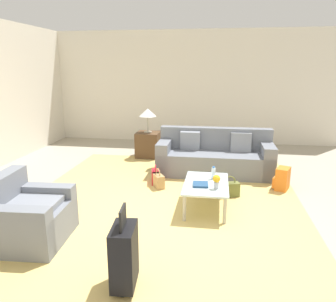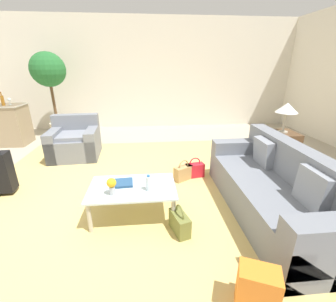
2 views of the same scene
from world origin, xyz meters
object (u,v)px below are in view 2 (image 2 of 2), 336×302
table_lamp (287,109)px  armchair (76,142)px  backpack_orange (257,290)px  handbag_olive (180,223)px  flower_vase (112,185)px  wine_glass_left_of_centre (9,100)px  wine_bottle_amber (2,100)px  coffee_table (133,190)px  handbag_tan (183,173)px  side_table (280,147)px  water_bottle (149,183)px  handbag_red (195,170)px  potted_ficus (49,76)px  coffee_table_book (123,183)px  couch (274,191)px

table_lamp → armchair: bearing=170.8°
backpack_orange → handbag_olive: bearing=116.9°
handbag_olive → flower_vase: bearing=163.7°
wine_glass_left_of_centre → wine_bottle_amber: bearing=-122.2°
coffee_table → handbag_tan: 1.20m
table_lamp → handbag_tan: size_ratio=1.57×
flower_vase → wine_glass_left_of_centre: wine_glass_left_of_centre is taller
side_table → water_bottle: bearing=-148.4°
wine_glass_left_of_centre → handbag_red: wine_glass_left_of_centre is taller
coffee_table → handbag_red: (0.99, 0.97, -0.23)m
table_lamp → handbag_olive: bearing=-140.4°
wine_bottle_amber → handbag_red: wine_bottle_amber is taller
flower_vase → table_lamp: bearing=28.7°
flower_vase → table_lamp: (3.02, 1.65, 0.52)m
handbag_red → potted_ficus: 4.43m
side_table → table_lamp: table_lamp is taller
coffee_table_book → armchair: bearing=115.4°
side_table → wine_glass_left_of_centre: (-5.74, 1.60, 0.77)m
table_lamp → water_bottle: bearing=-148.4°
armchair → coffee_table_book: (1.18, -2.09, 0.13)m
handbag_red → flower_vase: bearing=-137.2°
coffee_table_book → flower_vase: 0.27m
coffee_table → wine_bottle_amber: bearing=135.3°
side_table → flower_vase: bearing=-151.3°
coffee_table_book → handbag_tan: coffee_table_book is taller
flower_vase → handbag_tan: flower_vase is taller
coffee_table → wine_bottle_amber: 4.30m
wine_bottle_amber → water_bottle: bearing=-43.8°
handbag_olive → armchair: bearing=126.0°
flower_vase → potted_ficus: potted_ficus is taller
couch → handbag_olive: 1.29m
coffee_table → side_table: 3.18m
handbag_tan → backpack_orange: 2.19m
table_lamp → wine_glass_left_of_centre: size_ratio=3.65×
table_lamp → potted_ficus: size_ratio=0.26×
wine_glass_left_of_centre → potted_ficus: size_ratio=0.07×
table_lamp → backpack_orange: 3.43m
armchair → wine_bottle_amber: bearing=154.6°
couch → handbag_tan: size_ratio=6.34×
handbag_tan → backpack_orange: bearing=-84.1°
armchair → handbag_tan: armchair is taller
couch → water_bottle: (-1.59, 0.00, 0.19)m
couch → handbag_tan: couch is taller
coffee_table_book → handbag_tan: (0.90, 0.80, -0.30)m
side_table → potted_ficus: 5.61m
wine_glass_left_of_centre → handbag_red: (3.92, -2.13, -0.94)m
wine_bottle_amber → handbag_olive: 4.97m
side_table → couch: bearing=-122.2°
coffee_table → coffee_table_book: 0.16m
coffee_table → backpack_orange: bearing=-52.1°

